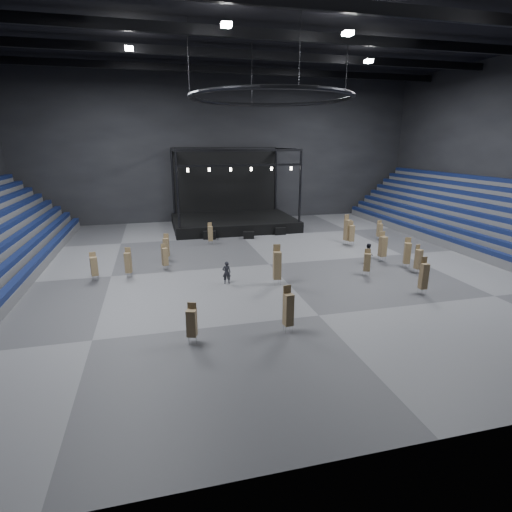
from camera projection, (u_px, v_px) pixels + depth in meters
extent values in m
plane|color=#545457|center=(269.00, 264.00, 33.22)|extent=(50.00, 50.00, 0.00)
cube|color=black|center=(272.00, 22.00, 28.27)|extent=(50.00, 42.00, 0.20)
cube|color=black|center=(224.00, 149.00, 50.32)|extent=(50.00, 0.20, 18.00)
cube|color=black|center=(480.00, 172.00, 11.17)|extent=(50.00, 0.20, 18.00)
cube|color=#0D1B3C|center=(28.00, 270.00, 28.68)|extent=(0.59, 40.00, 0.40)
cube|color=#0D1B3C|center=(12.00, 261.00, 28.26)|extent=(0.59, 40.00, 0.40)
cube|color=#515153|center=(484.00, 244.00, 38.17)|extent=(7.20, 40.00, 0.75)
cube|color=#0D1B3C|center=(456.00, 241.00, 37.23)|extent=(0.59, 40.00, 0.40)
cube|color=#515153|center=(489.00, 240.00, 38.17)|extent=(6.30, 40.00, 1.50)
cube|color=#0D1B3C|center=(465.00, 232.00, 37.24)|extent=(0.59, 40.00, 0.40)
cube|color=#515153|center=(493.00, 236.00, 38.17)|extent=(5.40, 40.00, 2.25)
cube|color=#0D1B3C|center=(474.00, 224.00, 37.24)|extent=(0.59, 40.00, 0.40)
cube|color=#515153|center=(498.00, 232.00, 38.17)|extent=(4.50, 40.00, 3.00)
cube|color=#0D1B3C|center=(484.00, 216.00, 37.25)|extent=(0.59, 40.00, 0.40)
cube|color=#515153|center=(502.00, 228.00, 38.18)|extent=(3.60, 40.00, 3.75)
cube|color=#0D1B3C|center=(493.00, 207.00, 37.26)|extent=(0.59, 40.00, 0.40)
cube|color=#515153|center=(507.00, 224.00, 38.18)|extent=(2.70, 40.00, 4.50)
cube|color=#0D1B3C|center=(502.00, 199.00, 37.26)|extent=(0.59, 40.00, 0.40)
cube|color=#515153|center=(511.00, 220.00, 38.18)|extent=(1.80, 40.00, 5.25)
cube|color=#0D1B3C|center=(511.00, 191.00, 37.27)|extent=(0.59, 40.00, 0.40)
cube|color=black|center=(233.00, 222.00, 47.50)|extent=(14.00, 10.00, 1.20)
cube|color=black|center=(226.00, 180.00, 50.71)|extent=(13.30, 0.30, 8.00)
cylinder|color=black|center=(178.00, 190.00, 40.42)|extent=(0.24, 0.24, 7.80)
cylinder|color=black|center=(173.00, 182.00, 48.99)|extent=(0.24, 0.24, 7.80)
cylinder|color=black|center=(300.00, 187.00, 43.53)|extent=(0.24, 0.24, 7.80)
cylinder|color=black|center=(276.00, 180.00, 52.11)|extent=(0.24, 0.24, 7.80)
cube|color=black|center=(241.00, 150.00, 40.90)|extent=(13.40, 0.25, 0.25)
cube|color=black|center=(225.00, 149.00, 49.48)|extent=(13.40, 0.25, 0.25)
cube|color=black|center=(241.00, 165.00, 41.31)|extent=(13.40, 0.20, 0.20)
cylinder|color=white|center=(188.00, 170.00, 40.13)|extent=(0.24, 0.24, 0.35)
cylinder|color=white|center=(209.00, 170.00, 40.65)|extent=(0.24, 0.24, 0.35)
cylinder|color=white|center=(231.00, 169.00, 41.16)|extent=(0.24, 0.24, 0.35)
cylinder|color=white|center=(251.00, 169.00, 41.68)|extent=(0.24, 0.24, 0.35)
cylinder|color=white|center=(271.00, 169.00, 42.20)|extent=(0.24, 0.24, 0.35)
cylinder|color=white|center=(291.00, 168.00, 42.72)|extent=(0.24, 0.24, 0.35)
torus|color=black|center=(271.00, 98.00, 29.64)|extent=(12.30, 12.30, 0.30)
cylinder|color=black|center=(347.00, 64.00, 30.37)|extent=(0.04, 0.04, 5.00)
cylinder|color=black|center=(252.00, 74.00, 34.55)|extent=(0.04, 0.04, 5.00)
cylinder|color=black|center=(188.00, 57.00, 27.54)|extent=(0.04, 0.04, 5.00)
cylinder|color=black|center=(300.00, 41.00, 23.36)|extent=(0.04, 0.04, 5.00)
cube|color=black|center=(307.00, 3.00, 21.97)|extent=(49.00, 0.35, 0.70)
cube|color=black|center=(272.00, 35.00, 28.49)|extent=(49.00, 0.35, 0.70)
cube|color=black|center=(249.00, 55.00, 35.01)|extent=(49.00, 0.35, 0.70)
cube|color=black|center=(232.00, 70.00, 42.47)|extent=(49.00, 0.35, 0.70)
cube|color=white|center=(129.00, 48.00, 30.02)|extent=(0.60, 0.60, 0.25)
cube|color=white|center=(369.00, 61.00, 34.74)|extent=(0.60, 0.60, 0.25)
cube|color=white|center=(226.00, 25.00, 23.98)|extent=(0.60, 0.60, 0.25)
cube|color=white|center=(348.00, 33.00, 25.87)|extent=(0.60, 0.60, 0.25)
cube|color=black|center=(210.00, 235.00, 41.81)|extent=(1.41, 0.93, 0.86)
cube|color=black|center=(249.00, 235.00, 42.02)|extent=(1.22, 0.79, 0.75)
cube|color=black|center=(280.00, 231.00, 43.81)|extent=(1.23, 0.64, 0.80)
cylinder|color=silver|center=(381.00, 260.00, 33.82)|extent=(0.03, 0.03, 0.44)
cylinder|color=silver|center=(378.00, 258.00, 34.22)|extent=(0.03, 0.03, 0.44)
cylinder|color=silver|center=(385.00, 259.00, 33.92)|extent=(0.03, 0.03, 0.44)
cylinder|color=silver|center=(383.00, 258.00, 34.31)|extent=(0.03, 0.03, 0.44)
cube|color=olive|center=(383.00, 247.00, 33.77)|extent=(0.57, 0.57, 1.70)
cube|color=olive|center=(382.00, 237.00, 33.76)|extent=(0.51, 0.10, 0.94)
cylinder|color=silver|center=(365.00, 274.00, 30.19)|extent=(0.03, 0.03, 0.39)
cylinder|color=silver|center=(363.00, 273.00, 30.53)|extent=(0.03, 0.03, 0.39)
cylinder|color=silver|center=(370.00, 274.00, 30.28)|extent=(0.03, 0.03, 0.39)
cylinder|color=silver|center=(367.00, 272.00, 30.62)|extent=(0.03, 0.03, 0.39)
cube|color=olive|center=(367.00, 262.00, 30.16)|extent=(0.62, 0.62, 1.36)
cube|color=olive|center=(367.00, 253.00, 30.18)|extent=(0.43, 0.24, 0.75)
cylinder|color=silver|center=(378.00, 239.00, 41.31)|extent=(0.03, 0.03, 0.39)
cylinder|color=silver|center=(376.00, 238.00, 41.65)|extent=(0.03, 0.03, 0.39)
cylinder|color=silver|center=(381.00, 238.00, 41.39)|extent=(0.03, 0.03, 0.39)
cylinder|color=silver|center=(380.00, 238.00, 41.74)|extent=(0.03, 0.03, 0.39)
cube|color=olive|center=(380.00, 230.00, 41.29)|extent=(0.52, 0.52, 1.31)
cube|color=olive|center=(379.00, 224.00, 41.31)|extent=(0.45, 0.11, 0.72)
cylinder|color=silver|center=(275.00, 283.00, 28.21)|extent=(0.03, 0.03, 0.44)
cylinder|color=silver|center=(273.00, 281.00, 28.60)|extent=(0.03, 0.03, 0.44)
cylinder|color=silver|center=(281.00, 282.00, 28.31)|extent=(0.03, 0.03, 0.44)
cylinder|color=silver|center=(279.00, 280.00, 28.70)|extent=(0.03, 0.03, 0.44)
cube|color=olive|center=(277.00, 265.00, 28.12)|extent=(0.59, 0.59, 1.98)
cube|color=olive|center=(277.00, 252.00, 28.07)|extent=(0.51, 0.13, 1.09)
cylinder|color=silver|center=(209.00, 243.00, 39.54)|extent=(0.03, 0.03, 0.35)
cylinder|color=silver|center=(209.00, 242.00, 39.84)|extent=(0.03, 0.03, 0.35)
cylinder|color=silver|center=(213.00, 243.00, 39.61)|extent=(0.03, 0.03, 0.35)
cylinder|color=silver|center=(212.00, 242.00, 39.92)|extent=(0.03, 0.03, 0.35)
cube|color=olive|center=(210.00, 234.00, 39.48)|extent=(0.45, 0.45, 1.48)
cube|color=olive|center=(210.00, 226.00, 39.45)|extent=(0.40, 0.08, 0.81)
cylinder|color=silver|center=(127.00, 276.00, 29.84)|extent=(0.03, 0.03, 0.37)
cylinder|color=silver|center=(127.00, 274.00, 30.17)|extent=(0.03, 0.03, 0.37)
cylinder|color=silver|center=(132.00, 275.00, 29.92)|extent=(0.03, 0.03, 0.37)
cylinder|color=silver|center=(132.00, 274.00, 30.25)|extent=(0.03, 0.03, 0.37)
cube|color=olive|center=(128.00, 263.00, 29.78)|extent=(0.52, 0.52, 1.54)
cube|color=olive|center=(128.00, 253.00, 29.76)|extent=(0.42, 0.14, 0.85)
cylinder|color=silver|center=(92.00, 279.00, 29.10)|extent=(0.03, 0.03, 0.40)
cylinder|color=silver|center=(93.00, 277.00, 29.46)|extent=(0.03, 0.03, 0.40)
cylinder|color=silver|center=(98.00, 278.00, 29.20)|extent=(0.03, 0.03, 0.40)
cylinder|color=silver|center=(98.00, 277.00, 29.55)|extent=(0.03, 0.03, 0.40)
cube|color=olive|center=(94.00, 266.00, 29.08)|extent=(0.59, 0.59, 1.39)
cube|color=olive|center=(93.00, 257.00, 29.07)|extent=(0.46, 0.17, 0.76)
cylinder|color=silver|center=(417.00, 272.00, 30.76)|extent=(0.03, 0.03, 0.37)
cylinder|color=silver|center=(414.00, 270.00, 31.08)|extent=(0.03, 0.03, 0.37)
cylinder|color=silver|center=(420.00, 271.00, 30.84)|extent=(0.03, 0.03, 0.37)
cylinder|color=silver|center=(418.00, 270.00, 31.17)|extent=(0.03, 0.03, 0.37)
cube|color=olive|center=(418.00, 259.00, 30.70)|extent=(0.53, 0.53, 1.52)
cube|color=olive|center=(418.00, 250.00, 30.66)|extent=(0.43, 0.15, 0.84)
cylinder|color=silver|center=(163.00, 268.00, 31.68)|extent=(0.03, 0.03, 0.35)
cylinder|color=silver|center=(163.00, 267.00, 31.99)|extent=(0.03, 0.03, 0.35)
cylinder|color=silver|center=(168.00, 268.00, 31.76)|extent=(0.03, 0.03, 0.35)
cylinder|color=silver|center=(168.00, 267.00, 32.07)|extent=(0.03, 0.03, 0.35)
cube|color=olive|center=(165.00, 257.00, 31.63)|extent=(0.54, 0.54, 1.42)
cube|color=olive|center=(163.00, 248.00, 31.59)|extent=(0.39, 0.19, 0.78)
cylinder|color=silver|center=(350.00, 244.00, 39.08)|extent=(0.03, 0.03, 0.42)
cylinder|color=silver|center=(348.00, 243.00, 39.45)|extent=(0.03, 0.03, 0.42)
cylinder|color=silver|center=(353.00, 244.00, 39.17)|extent=(0.03, 0.03, 0.42)
cylinder|color=silver|center=(351.00, 243.00, 39.55)|extent=(0.03, 0.03, 0.42)
cube|color=olive|center=(351.00, 233.00, 39.04)|extent=(0.54, 0.54, 1.58)
cube|color=olive|center=(351.00, 225.00, 39.04)|extent=(0.49, 0.09, 0.87)
cylinder|color=silver|center=(286.00, 330.00, 21.19)|extent=(0.03, 0.03, 0.39)
cylinder|color=silver|center=(284.00, 327.00, 21.53)|extent=(0.03, 0.03, 0.39)
cylinder|color=silver|center=(292.00, 329.00, 21.28)|extent=(0.03, 0.03, 0.39)
cylinder|color=silver|center=(290.00, 326.00, 21.62)|extent=(0.03, 0.03, 0.39)
cube|color=olive|center=(288.00, 310.00, 21.11)|extent=(0.53, 0.53, 1.76)
cube|color=olive|center=(287.00, 294.00, 21.05)|extent=(0.45, 0.13, 0.97)
cylinder|color=silver|center=(189.00, 341.00, 19.98)|extent=(0.03, 0.03, 0.39)
cylinder|color=silver|center=(188.00, 338.00, 20.33)|extent=(0.03, 0.03, 0.39)
cylinder|color=silver|center=(197.00, 340.00, 20.07)|extent=(0.03, 0.03, 0.39)
cylinder|color=silver|center=(196.00, 337.00, 20.42)|extent=(0.03, 0.03, 0.39)
cube|color=olive|center=(192.00, 323.00, 19.96)|extent=(0.60, 0.60, 1.40)
cube|color=olive|center=(192.00, 309.00, 19.97)|extent=(0.45, 0.20, 0.77)
cylinder|color=silver|center=(165.00, 259.00, 34.13)|extent=(0.03, 0.03, 0.38)
cylinder|color=silver|center=(165.00, 258.00, 34.47)|extent=(0.03, 0.03, 0.38)
cylinder|color=silver|center=(169.00, 259.00, 34.22)|extent=(0.03, 0.03, 0.38)
cylinder|color=silver|center=(169.00, 257.00, 34.56)|extent=(0.03, 0.03, 0.38)
cube|color=olive|center=(166.00, 247.00, 34.08)|extent=(0.56, 0.56, 1.56)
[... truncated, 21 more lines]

